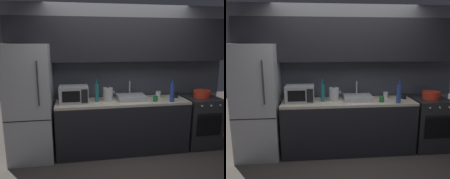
% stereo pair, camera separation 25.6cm
% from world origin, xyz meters
% --- Properties ---
extents(back_wall, '(3.95, 0.44, 2.50)m').
position_xyz_m(back_wall, '(0.00, 1.20, 1.55)').
color(back_wall, slate).
rests_on(back_wall, ground).
extents(counter_run, '(2.21, 0.60, 0.90)m').
position_xyz_m(counter_run, '(0.00, 0.90, 0.45)').
color(counter_run, black).
rests_on(counter_run, ground).
extents(refrigerator, '(0.68, 0.69, 1.84)m').
position_xyz_m(refrigerator, '(-1.48, 0.90, 0.92)').
color(refrigerator, '#B7BABF').
rests_on(refrigerator, ground).
extents(oven_range, '(0.60, 0.62, 0.90)m').
position_xyz_m(oven_range, '(1.44, 0.90, 0.45)').
color(oven_range, '#232326').
rests_on(oven_range, ground).
extents(microwave, '(0.46, 0.35, 0.27)m').
position_xyz_m(microwave, '(-0.80, 0.92, 1.04)').
color(microwave, '#A8AAAF').
rests_on(microwave, counter_run).
extents(sink_basin, '(0.48, 0.38, 0.30)m').
position_xyz_m(sink_basin, '(0.16, 0.93, 0.94)').
color(sink_basin, '#ADAFB5').
rests_on(sink_basin, counter_run).
extents(kettle, '(0.20, 0.17, 0.24)m').
position_xyz_m(kettle, '(-0.24, 0.94, 1.01)').
color(kettle, '#B7BABF').
rests_on(kettle, counter_run).
extents(wine_bottle_blue, '(0.07, 0.07, 0.36)m').
position_xyz_m(wine_bottle_blue, '(0.78, 0.69, 1.05)').
color(wine_bottle_blue, '#234299').
rests_on(wine_bottle_blue, counter_run).
extents(wine_bottle_teal, '(0.06, 0.06, 0.37)m').
position_xyz_m(wine_bottle_teal, '(-0.43, 0.89, 1.05)').
color(wine_bottle_teal, '#19666B').
rests_on(wine_bottle_teal, counter_run).
extents(mug_dark, '(0.08, 0.08, 0.10)m').
position_xyz_m(mug_dark, '(0.97, 0.94, 0.95)').
color(mug_dark, black).
rests_on(mug_dark, counter_run).
extents(mug_green, '(0.08, 0.08, 0.09)m').
position_xyz_m(mug_green, '(0.53, 0.77, 0.94)').
color(mug_green, '#1E6B2D').
rests_on(mug_green, counter_run).
extents(mug_clear, '(0.09, 0.09, 0.11)m').
position_xyz_m(mug_clear, '(0.67, 1.02, 0.95)').
color(mug_clear, silver).
rests_on(mug_clear, counter_run).
extents(cooking_pot, '(0.30, 0.30, 0.13)m').
position_xyz_m(cooking_pot, '(1.44, 0.90, 0.96)').
color(cooking_pot, red).
rests_on(cooking_pot, oven_range).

